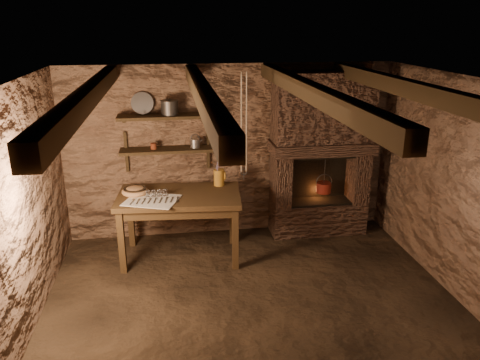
{
  "coord_description": "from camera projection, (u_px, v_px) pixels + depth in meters",
  "views": [
    {
      "loc": [
        -0.81,
        -4.25,
        2.94
      ],
      "look_at": [
        -0.02,
        0.9,
        1.15
      ],
      "focal_mm": 35.0,
      "sensor_mm": 36.0,
      "label": 1
    }
  ],
  "objects": [
    {
      "name": "beam_far_left",
      "position": [
        88.0,
        96.0,
        4.07
      ],
      "size": [
        0.14,
        3.95,
        0.16
      ],
      "primitive_type": "cube",
      "color": "black",
      "rests_on": "ceiling"
    },
    {
      "name": "shelf_upper",
      "position": [
        166.0,
        116.0,
        6.07
      ],
      "size": [
        1.25,
        0.3,
        0.04
      ],
      "primitive_type": "cube",
      "color": "black",
      "rests_on": "back_wall"
    },
    {
      "name": "pewter_cutlery_row",
      "position": [
        152.0,
        200.0,
        5.63
      ],
      "size": [
        0.55,
        0.36,
        0.01
      ],
      "primitive_type": null,
      "rotation": [
        0.0,
        0.0,
        -0.36
      ],
      "color": "gray",
      "rests_on": "linen_cloth"
    },
    {
      "name": "front_wall",
      "position": [
        317.0,
        328.0,
        2.78
      ],
      "size": [
        4.5,
        0.04,
        2.4
      ],
      "primitive_type": "cube",
      "color": "#4B3223",
      "rests_on": "floor"
    },
    {
      "name": "shelf_lower",
      "position": [
        168.0,
        150.0,
        6.22
      ],
      "size": [
        1.25,
        0.3,
        0.04
      ],
      "primitive_type": "cube",
      "color": "black",
      "rests_on": "back_wall"
    },
    {
      "name": "back_wall",
      "position": [
        229.0,
        151.0,
        6.52
      ],
      "size": [
        4.5,
        0.04,
        2.4
      ],
      "primitive_type": "cube",
      "color": "#4B3223",
      "rests_on": "floor"
    },
    {
      "name": "ceiling",
      "position": [
        257.0,
        82.0,
        4.26
      ],
      "size": [
        4.5,
        4.0,
        0.04
      ],
      "primitive_type": "cube",
      "color": "black",
      "rests_on": "back_wall"
    },
    {
      "name": "beam_mid_right",
      "position": [
        310.0,
        91.0,
        4.36
      ],
      "size": [
        0.14,
        3.95,
        0.16
      ],
      "primitive_type": "cube",
      "color": "black",
      "rests_on": "ceiling"
    },
    {
      "name": "floor",
      "position": [
        254.0,
        308.0,
        5.04
      ],
      "size": [
        4.5,
        4.5,
        0.0
      ],
      "primitive_type": "plane",
      "color": "black",
      "rests_on": "ground"
    },
    {
      "name": "hearth",
      "position": [
        321.0,
        150.0,
        6.47
      ],
      "size": [
        1.43,
        0.51,
        2.3
      ],
      "color": "#3E291F",
      "rests_on": "floor"
    },
    {
      "name": "tin_pan",
      "position": [
        142.0,
        103.0,
        6.07
      ],
      "size": [
        0.29,
        0.13,
        0.29
      ],
      "primitive_type": "cylinder",
      "rotation": [
        1.26,
        0.0,
        0.02
      ],
      "color": "#979893",
      "rests_on": "shelf_upper"
    },
    {
      "name": "beam_mid_left",
      "position": [
        203.0,
        93.0,
        4.22
      ],
      "size": [
        0.14,
        3.95,
        0.16
      ],
      "primitive_type": "cube",
      "color": "black",
      "rests_on": "ceiling"
    },
    {
      "name": "drinking_glasses",
      "position": [
        154.0,
        193.0,
        5.75
      ],
      "size": [
        0.2,
        0.06,
        0.08
      ],
      "primitive_type": null,
      "color": "white",
      "rests_on": "linen_cloth"
    },
    {
      "name": "left_wall",
      "position": [
        17.0,
        218.0,
        4.33
      ],
      "size": [
        0.04,
        4.0,
        2.4
      ],
      "primitive_type": "cube",
      "color": "#4B3223",
      "rests_on": "floor"
    },
    {
      "name": "hanging_ropes",
      "position": [
        244.0,
        123.0,
        5.44
      ],
      "size": [
        0.08,
        0.08,
        1.2
      ],
      "primitive_type": null,
      "color": "beige",
      "rests_on": "ceiling"
    },
    {
      "name": "work_table",
      "position": [
        180.0,
        223.0,
        5.99
      ],
      "size": [
        1.59,
        1.0,
        0.87
      ],
      "rotation": [
        0.0,
        0.0,
        -0.09
      ],
      "color": "#362412",
      "rests_on": "floor"
    },
    {
      "name": "stoneware_jug",
      "position": [
        219.0,
        170.0,
        6.11
      ],
      "size": [
        0.18,
        0.18,
        0.5
      ],
      "rotation": [
        0.0,
        0.0,
        -0.33
      ],
      "color": "#AE7521",
      "rests_on": "work_table"
    },
    {
      "name": "beam_far_right",
      "position": [
        410.0,
        89.0,
        4.51
      ],
      "size": [
        0.14,
        3.95,
        0.16
      ],
      "primitive_type": "cube",
      "color": "black",
      "rests_on": "ceiling"
    },
    {
      "name": "wooden_bowl",
      "position": [
        135.0,
        191.0,
        5.84
      ],
      "size": [
        0.43,
        0.43,
        0.12
      ],
      "primitive_type": "ellipsoid",
      "rotation": [
        0.0,
        0.0,
        0.39
      ],
      "color": "#A37347",
      "rests_on": "work_table"
    },
    {
      "name": "iron_stockpot",
      "position": [
        170.0,
        108.0,
        6.04
      ],
      "size": [
        0.27,
        0.27,
        0.17
      ],
      "primitive_type": "cylinder",
      "rotation": [
        0.0,
        0.0,
        -0.21
      ],
      "color": "#302E2B",
      "rests_on": "shelf_upper"
    },
    {
      "name": "right_wall",
      "position": [
        463.0,
        192.0,
        4.97
      ],
      "size": [
        0.04,
        4.0,
        2.4
      ],
      "primitive_type": "cube",
      "color": "#4B3223",
      "rests_on": "floor"
    },
    {
      "name": "small_kettle",
      "position": [
        195.0,
        143.0,
        6.24
      ],
      "size": [
        0.2,
        0.18,
        0.18
      ],
      "primitive_type": null,
      "rotation": [
        0.0,
        0.0,
        0.34
      ],
      "color": "#979893",
      "rests_on": "shelf_lower"
    },
    {
      "name": "red_pot",
      "position": [
        324.0,
        187.0,
        6.61
      ],
      "size": [
        0.25,
        0.25,
        0.54
      ],
      "rotation": [
        0.0,
        0.0,
        -0.25
      ],
      "color": "maroon",
      "rests_on": "hearth"
    },
    {
      "name": "rusty_tin",
      "position": [
        154.0,
        146.0,
        6.17
      ],
      "size": [
        0.09,
        0.09,
        0.08
      ],
      "primitive_type": "cylinder",
      "rotation": [
        0.0,
        0.0,
        0.14
      ],
      "color": "#5C2312",
      "rests_on": "shelf_lower"
    },
    {
      "name": "linen_cloth",
      "position": [
        152.0,
        200.0,
        5.65
      ],
      "size": [
        0.74,
        0.67,
        0.01
      ],
      "primitive_type": "cube",
      "rotation": [
        0.0,
        0.0,
        -0.36
      ],
      "color": "beige",
      "rests_on": "work_table"
    }
  ]
}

